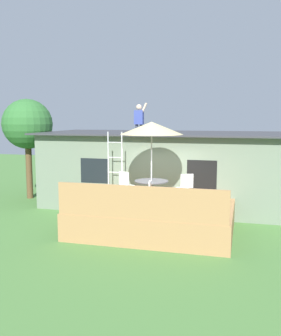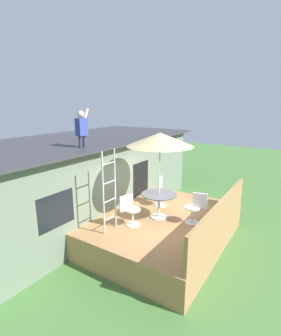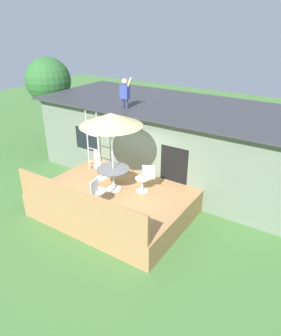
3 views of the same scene
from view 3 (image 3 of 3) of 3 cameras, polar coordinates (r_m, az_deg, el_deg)
name	(u,v)px [view 3 (image 3 of 3)]	position (r m, az deg, el deg)	size (l,w,h in m)	color
ground_plane	(116,212)	(10.54, -4.44, -7.96)	(40.00, 40.00, 0.00)	#477538
house	(169,139)	(12.60, 5.29, 5.27)	(10.50, 4.50, 2.88)	slate
deck	(116,202)	(10.32, -4.51, -6.12)	(4.73, 3.55, 0.80)	#A87A4C
deck_railing	(77,203)	(8.79, -11.55, -6.31)	(4.63, 0.08, 0.90)	#A87A4C
patio_table	(113,173)	(9.95, -5.00, -0.92)	(1.04, 1.04, 0.74)	silver
patio_umbrella	(111,119)	(9.29, -5.42, 8.82)	(1.90, 1.90, 2.54)	silver
step_ladder	(93,142)	(11.07, -8.71, 4.65)	(0.52, 0.04, 2.20)	silver
person_figure	(125,91)	(11.35, -2.84, 13.81)	(0.47, 0.20, 1.11)	#33384C
patio_chair_left	(99,165)	(10.81, -7.53, 0.46)	(0.60, 0.44, 0.92)	silver
patio_chair_right	(145,179)	(9.85, 0.74, -1.96)	(0.59, 0.44, 0.92)	silver
patio_chair_near	(97,192)	(9.19, -7.95, -4.41)	(0.44, 0.62, 0.92)	silver
backyard_tree	(48,81)	(15.71, -16.49, 14.95)	(2.10, 2.10, 4.24)	brown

